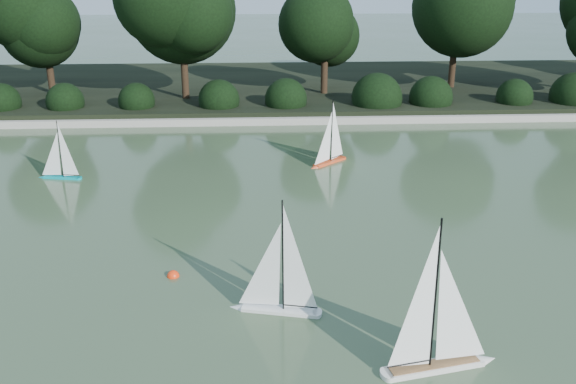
% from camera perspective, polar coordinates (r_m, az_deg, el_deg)
% --- Properties ---
extents(ground, '(80.00, 80.00, 0.00)m').
position_cam_1_polar(ground, '(8.47, 4.35, -9.42)').
color(ground, '#2D4227').
rests_on(ground, ground).
extents(pond_coping, '(40.00, 0.35, 0.18)m').
position_cam_1_polar(pond_coping, '(16.81, 0.62, 6.39)').
color(pond_coping, gray).
rests_on(pond_coping, ground).
extents(far_bank, '(40.00, 8.00, 0.30)m').
position_cam_1_polar(far_bank, '(20.69, -0.05, 9.28)').
color(far_bank, black).
rests_on(far_bank, ground).
extents(tree_line, '(26.31, 3.93, 4.39)m').
position_cam_1_polar(tree_line, '(18.90, 4.07, 15.78)').
color(tree_line, black).
rests_on(tree_line, ground).
extents(shrub_hedge, '(29.10, 1.10, 1.10)m').
position_cam_1_polar(shrub_hedge, '(17.60, 0.45, 8.25)').
color(shrub_hedge, black).
rests_on(shrub_hedge, ground).
extents(sailboat_white_a, '(1.19, 0.44, 1.62)m').
position_cam_1_polar(sailboat_white_a, '(8.05, -1.39, -8.97)').
color(sailboat_white_a, silver).
rests_on(sailboat_white_a, ground).
extents(sailboat_white_b, '(1.37, 0.49, 1.87)m').
position_cam_1_polar(sailboat_white_b, '(7.24, 13.76, -13.04)').
color(sailboat_white_b, silver).
rests_on(sailboat_white_b, ground).
extents(sailboat_orange, '(0.88, 0.82, 1.46)m').
position_cam_1_polar(sailboat_orange, '(13.56, 3.51, 3.45)').
color(sailboat_orange, '#E3491F').
rests_on(sailboat_orange, ground).
extents(sailboat_teal, '(0.92, 0.30, 1.25)m').
position_cam_1_polar(sailboat_teal, '(13.46, -19.82, 1.95)').
color(sailboat_teal, '#01929C').
rests_on(sailboat_teal, ground).
extents(race_buoy, '(0.17, 0.17, 0.17)m').
position_cam_1_polar(race_buoy, '(9.11, -10.17, -7.39)').
color(race_buoy, '#F9340D').
rests_on(race_buoy, ground).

